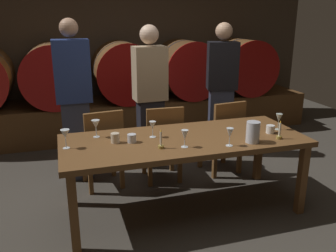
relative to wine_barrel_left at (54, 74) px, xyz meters
The scene contains 26 objects.
ground_plane 2.84m from the wine_barrel_left, 67.40° to the right, with size 8.58×8.58×0.00m, color #3F3A33.
back_wall 1.19m from the wine_barrel_left, 28.22° to the left, with size 6.60×0.24×2.50m, color #473A2D.
barrel_shelf 1.25m from the wine_barrel_left, ahead, with size 5.94×0.90×0.55m, color brown.
wine_barrel_left is the anchor object (origin of this frame).
wine_barrel_center 1.01m from the wine_barrel_left, ahead, with size 0.90×0.95×0.90m.
wine_barrel_right 2.02m from the wine_barrel_left, ahead, with size 0.90×0.95×0.90m.
wine_barrel_far_right 3.00m from the wine_barrel_left, ahead, with size 0.90×0.95×0.90m.
dining_table 2.76m from the wine_barrel_left, 65.76° to the right, with size 2.23×0.89×0.73m.
chair_left 1.94m from the wine_barrel_left, 75.96° to the right, with size 0.45×0.45×0.88m.
chair_center 2.22m from the wine_barrel_left, 59.04° to the right, with size 0.41×0.41×0.88m.
chair_right 2.66m from the wine_barrel_left, 44.80° to the right, with size 0.45×0.45×0.88m.
guest_left 1.49m from the wine_barrel_left, 81.76° to the right, with size 0.38×0.24×1.78m.
guest_center 1.75m from the wine_barrel_left, 51.27° to the right, with size 0.39×0.26×1.71m.
guest_right 2.43m from the wine_barrel_left, 30.85° to the right, with size 0.43×0.33×1.72m.
candle_left 2.83m from the wine_barrel_left, 72.48° to the right, with size 0.05×0.05×0.17m.
candle_right 3.39m from the wine_barrel_left, 54.93° to the right, with size 0.05×0.05×0.18m.
pitcher 3.25m from the wine_barrel_left, 59.12° to the right, with size 0.12×0.12×0.19m.
wine_glass_far_left 2.46m from the wine_barrel_left, 88.04° to the right, with size 0.08×0.08×0.17m.
wine_glass_left 2.28m from the wine_barrel_left, 80.89° to the right, with size 0.08×0.08×0.16m.
wine_glass_center_left 2.55m from the wine_barrel_left, 70.33° to the right, with size 0.06×0.06×0.15m.
wine_glass_center_right 2.93m from the wine_barrel_left, 68.93° to the right, with size 0.06×0.06×0.15m.
wine_glass_right 3.15m from the wine_barrel_left, 63.01° to the right, with size 0.06×0.06×0.16m.
wine_glass_far_right 3.29m from the wine_barrel_left, 50.45° to the right, with size 0.06×0.06×0.16m.
cup_left 2.51m from the wine_barrel_left, 78.40° to the right, with size 0.08×0.08×0.09m, color beige.
cup_center 2.57m from the wine_barrel_left, 75.40° to the right, with size 0.08×0.08×0.08m, color silver.
cup_right 3.27m from the wine_barrel_left, 53.07° to the right, with size 0.08×0.08×0.08m, color white.
Camera 1 is at (-0.94, -2.96, 1.81)m, focal length 38.30 mm.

